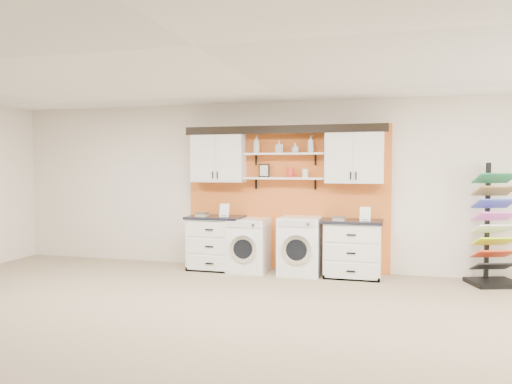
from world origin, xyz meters
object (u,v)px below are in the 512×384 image
(washer, at_px, (249,245))
(sample_rack, at_px, (493,247))
(base_cabinet_left, at_px, (216,243))
(dryer, at_px, (300,246))
(base_cabinet_right, at_px, (353,249))

(washer, relative_size, sample_rack, 0.49)
(washer, distance_m, sample_rack, 3.68)
(base_cabinet_left, height_order, dryer, dryer)
(base_cabinet_right, relative_size, washer, 1.05)
(base_cabinet_right, relative_size, sample_rack, 0.51)
(washer, height_order, sample_rack, sample_rack)
(base_cabinet_left, relative_size, sample_rack, 0.51)
(dryer, distance_m, sample_rack, 2.83)
(base_cabinet_left, xyz_separation_m, dryer, (1.44, -0.00, 0.01))
(base_cabinet_left, bearing_deg, washer, -0.34)
(base_cabinet_left, relative_size, base_cabinet_right, 1.00)
(base_cabinet_left, distance_m, dryer, 1.44)
(washer, bearing_deg, sample_rack, 0.61)
(base_cabinet_left, bearing_deg, dryer, -0.14)
(sample_rack, bearing_deg, dryer, 162.40)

